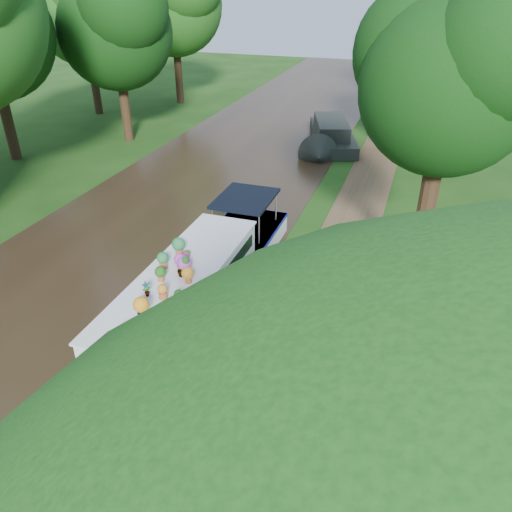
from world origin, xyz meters
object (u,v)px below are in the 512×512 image
(pedestrian_pink, at_px, (391,135))
(pedestrian_dark, at_px, (386,135))
(sandwich_board, at_px, (301,350))
(plant_boat, at_px, (183,303))
(second_boat, at_px, (331,135))

(pedestrian_pink, distance_m, pedestrian_dark, 0.33)
(sandwich_board, bearing_deg, plant_boat, 149.82)
(pedestrian_pink, xyz_separation_m, pedestrian_dark, (-0.30, 0.11, -0.06))
(second_boat, bearing_deg, sandwich_board, -98.29)
(pedestrian_pink, height_order, pedestrian_dark, pedestrian_pink)
(second_boat, height_order, sandwich_board, second_boat)
(pedestrian_pink, relative_size, pedestrian_dark, 1.07)
(plant_boat, relative_size, pedestrian_dark, 8.41)
(sandwich_board, distance_m, pedestrian_pink, 19.03)
(second_boat, distance_m, pedestrian_dark, 3.09)
(pedestrian_pink, bearing_deg, plant_boat, -91.89)
(pedestrian_pink, bearing_deg, second_boat, -168.66)
(second_boat, relative_size, pedestrian_pink, 4.68)
(plant_boat, bearing_deg, pedestrian_dark, 79.14)
(plant_boat, relative_size, second_boat, 1.67)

